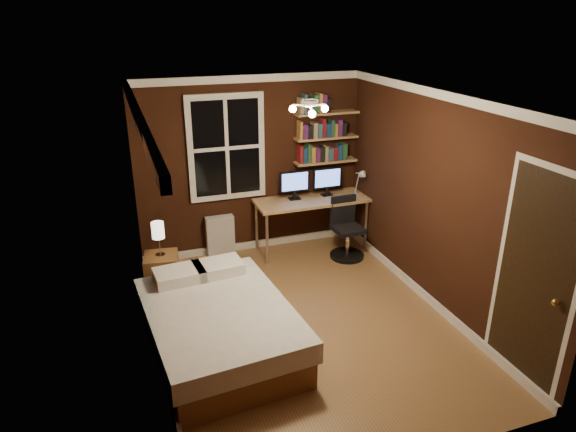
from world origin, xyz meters
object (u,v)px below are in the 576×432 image
object	(u,v)px
bedside_lamp	(159,239)
monitor_left	(295,185)
desk	(312,203)
office_chair	(346,236)
radiator	(220,236)
bed	(219,327)
nightstand	(162,274)
monitor_right	(327,182)
desk_lamp	(360,183)

from	to	relation	value
bedside_lamp	monitor_left	world-z (taller)	monitor_left
desk	office_chair	size ratio (longest dim) A/B	1.86
radiator	office_chair	size ratio (longest dim) A/B	0.68
desk	bed	bearing A→B (deg)	-132.24
nightstand	monitor_right	world-z (taller)	monitor_right
bed	bedside_lamp	bearing A→B (deg)	101.26
bedside_lamp	desk_lamp	world-z (taller)	desk_lamp
bedside_lamp	monitor_right	world-z (taller)	monitor_right
desk_lamp	desk	bearing A→B (deg)	167.80
bed	radiator	distance (m)	2.25
nightstand	monitor_right	size ratio (longest dim) A/B	1.16
bed	desk_lamp	xyz separation A→B (m)	(2.47, 1.83, 0.72)
bedside_lamp	desk	xyz separation A→B (m)	(2.21, 0.57, -0.01)
bedside_lamp	monitor_right	xyz separation A→B (m)	(2.48, 0.65, 0.26)
monitor_right	office_chair	bearing A→B (deg)	-77.72
bed	bedside_lamp	size ratio (longest dim) A/B	4.63
bedside_lamp	office_chair	bearing A→B (deg)	3.61
bedside_lamp	office_chair	distance (m)	2.62
bed	monitor_right	xyz separation A→B (m)	(2.06, 2.06, 0.70)
bed	monitor_left	world-z (taller)	monitor_left
monitor_right	monitor_left	bearing A→B (deg)	180.00
desk	desk_lamp	distance (m)	0.75
bed	monitor_left	distance (m)	2.68
desk	monitor_right	distance (m)	0.39
nightstand	monitor_left	distance (m)	2.21
bed	nightstand	distance (m)	1.47
nightstand	radiator	distance (m)	1.20
nightstand	office_chair	bearing A→B (deg)	12.29
bedside_lamp	desk_lamp	size ratio (longest dim) A/B	0.99
radiator	bedside_lamp	bearing A→B (deg)	-138.90
nightstand	bedside_lamp	world-z (taller)	bedside_lamp
office_chair	desk_lamp	bearing A→B (deg)	39.02
desk_lamp	nightstand	bearing A→B (deg)	-171.59
bedside_lamp	desk	distance (m)	2.28
monitor_left	bed	bearing A→B (deg)	-127.20
bedside_lamp	monitor_left	distance (m)	2.10
monitor_left	desk_lamp	bearing A→B (deg)	-14.05
desk	monitor_right	bearing A→B (deg)	16.88
radiator	office_chair	world-z (taller)	office_chair
desk	office_chair	distance (m)	0.68
nightstand	radiator	world-z (taller)	radiator
bedside_lamp	nightstand	bearing A→B (deg)	0.00
monitor_left	monitor_right	bearing A→B (deg)	0.00
bed	monitor_right	distance (m)	3.00
nightstand	desk_lamp	bearing A→B (deg)	17.09
monitor_left	monitor_right	world-z (taller)	same
bedside_lamp	office_chair	xyz separation A→B (m)	(2.58, 0.16, -0.40)
monitor_right	office_chair	distance (m)	0.83
office_chair	radiator	bearing A→B (deg)	157.33
radiator	monitor_left	size ratio (longest dim) A/B	1.37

